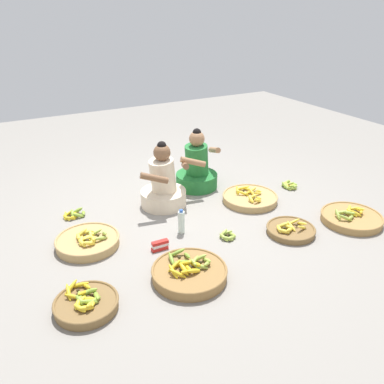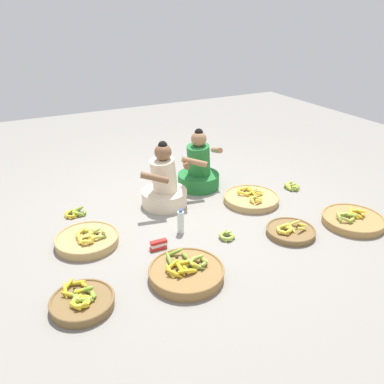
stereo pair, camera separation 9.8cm
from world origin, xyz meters
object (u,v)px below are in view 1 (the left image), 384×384
Objects in this scene: vendor_woman_front at (163,186)px; loose_bananas_front_right at (228,236)px; banana_basket_back_right at (351,218)px; vendor_woman_behind at (197,169)px; water_bottle at (181,222)px; banana_basket_mid_right at (189,272)px; banana_basket_mid_left at (250,198)px; banana_basket_front_center at (88,241)px; loose_bananas_near_vendor at (74,214)px; packet_carton_stack at (160,245)px; banana_basket_near_bicycle at (86,303)px; banana_basket_back_left at (291,230)px; loose_bananas_front_left at (290,185)px.

vendor_woman_front is 4.16× the size of loose_bananas_front_right.
vendor_woman_behind is at bearing 123.10° from banana_basket_back_right.
vendor_woman_behind reaches higher than water_bottle.
banana_basket_mid_right reaches higher than loose_bananas_front_right.
banana_basket_front_center is at bearing -179.09° from banana_basket_mid_left.
loose_bananas_front_right is at bearing -140.65° from banana_basket_mid_left.
vendor_woman_front is 2.98× the size of loose_bananas_near_vendor.
banana_basket_mid_left is at bearing 35.35° from banana_basket_mid_right.
banana_basket_back_right is at bearing 0.55° from banana_basket_mid_right.
banana_basket_mid_right is 3.78× the size of packet_carton_stack.
banana_basket_near_bicycle is at bearing -139.89° from vendor_woman_behind.
banana_basket_back_left is (1.87, -0.75, -0.01)m from banana_basket_front_center.
banana_basket_back_right is at bearing -30.52° from loose_bananas_near_vendor.
banana_basket_front_center reaches higher than packet_carton_stack.
banana_basket_front_center is at bearing 158.12° from banana_basket_back_left.
loose_bananas_front_left is (1.61, -0.32, -0.22)m from vendor_woman_front.
vendor_woman_front is 1.55× the size of banana_basket_near_bicycle.
packet_carton_stack is (-0.67, 0.14, 0.02)m from loose_bananas_front_right.
loose_bananas_near_vendor is (-1.56, -0.04, -0.21)m from vendor_woman_behind.
banana_basket_back_right is 1.39m from loose_bananas_front_right.
banana_basket_mid_left is at bearing 17.26° from packet_carton_stack.
packet_carton_stack is (0.56, -1.03, 0.02)m from loose_bananas_near_vendor.
banana_basket_back_right reaches higher than loose_bananas_front_left.
loose_bananas_front_right is (0.25, -0.96, -0.22)m from vendor_woman_front.
vendor_woman_behind is 1.20× the size of banana_basket_back_right.
banana_basket_mid_left is 2.00m from loose_bananas_near_vendor.
water_bottle is at bearing -127.22° from vendor_woman_behind.
banana_basket_front_center reaches higher than loose_bananas_front_right.
banana_basket_back_left reaches higher than loose_bananas_near_vendor.
vendor_woman_behind is at bearing 52.78° from water_bottle.
banana_basket_front_center is 2.33× the size of water_bottle.
vendor_woman_front is at bearing 140.59° from banana_basket_back_right.
banana_basket_mid_right is at bearing -144.65° from banana_basket_mid_left.
vendor_woman_behind reaches higher than banana_basket_mid_left.
loose_bananas_front_right is at bearing -11.36° from packet_carton_stack.
vendor_woman_behind reaches higher than banana_basket_back_right.
banana_basket_back_right is 2.74m from banana_basket_front_center.
water_bottle is at bearing 138.57° from loose_bananas_front_right.
loose_bananas_front_left is (1.03, -0.58, -0.21)m from vendor_woman_behind.
water_bottle is 1.53× the size of packet_carton_stack.
vendor_woman_behind is 2.97× the size of loose_bananas_near_vendor.
loose_bananas_front_right is 0.48m from water_bottle.
banana_basket_mid_right is (-0.96, -1.58, -0.19)m from vendor_woman_behind.
loose_bananas_near_vendor is at bearing 87.91° from banana_basket_front_center.
banana_basket_near_bicycle is at bearing -134.15° from vendor_woman_front.
water_bottle is (-1.03, -0.24, 0.08)m from banana_basket_mid_left.
banana_basket_mid_left is (-0.67, 0.91, -0.00)m from banana_basket_back_right.
loose_bananas_front_left is (1.99, 1.01, -0.03)m from banana_basket_mid_right.
banana_basket_mid_left is (0.35, -0.65, -0.20)m from vendor_woman_behind.
banana_basket_near_bicycle is (-1.83, -1.54, -0.19)m from vendor_woman_behind.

